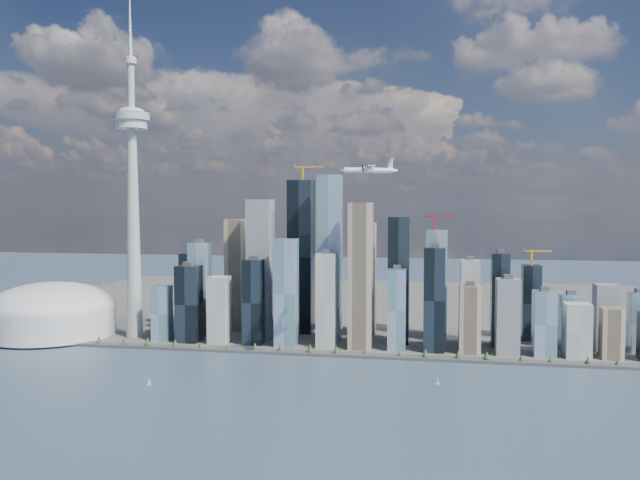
% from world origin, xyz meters
% --- Properties ---
extents(ground, '(4000.00, 4000.00, 0.00)m').
position_xyz_m(ground, '(0.00, 0.00, 0.00)').
color(ground, '#324259').
rests_on(ground, ground).
extents(seawall, '(1100.00, 22.00, 4.00)m').
position_xyz_m(seawall, '(0.00, 250.00, 2.00)').
color(seawall, '#383838').
rests_on(seawall, ground).
extents(land, '(1400.00, 900.00, 3.00)m').
position_xyz_m(land, '(0.00, 700.00, 1.50)').
color(land, '#4C4C47').
rests_on(land, ground).
extents(shoreline_trees, '(960.53, 7.20, 8.80)m').
position_xyz_m(shoreline_trees, '(0.00, 250.00, 8.78)').
color(shoreline_trees, '#3F2D1E').
rests_on(shoreline_trees, seawall).
extents(skyscraper_cluster, '(736.00, 142.00, 279.05)m').
position_xyz_m(skyscraper_cluster, '(59.61, 336.81, 87.05)').
color(skyscraper_cluster, black).
rests_on(skyscraper_cluster, land).
extents(needle_tower, '(56.00, 56.00, 550.50)m').
position_xyz_m(needle_tower, '(-300.00, 310.00, 235.84)').
color(needle_tower, '#ABABA6').
rests_on(needle_tower, land).
extents(dome_stadium, '(200.00, 200.00, 86.00)m').
position_xyz_m(dome_stadium, '(-440.00, 300.00, 39.44)').
color(dome_stadium, '#BBBBBB').
rests_on(dome_stadium, land).
extents(airplane, '(71.23, 63.71, 17.85)m').
position_xyz_m(airplane, '(94.33, 147.89, 257.68)').
color(airplane, silver).
rests_on(airplane, ground).
extents(sailboat_west, '(6.52, 2.15, 9.02)m').
position_xyz_m(sailboat_west, '(-158.37, 65.25, 2.89)').
color(sailboat_west, white).
rests_on(sailboat_west, ground).
extents(sailboat_east, '(6.99, 4.17, 9.94)m').
position_xyz_m(sailboat_east, '(179.27, 129.80, 3.19)').
color(sailboat_east, white).
rests_on(sailboat_east, ground).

